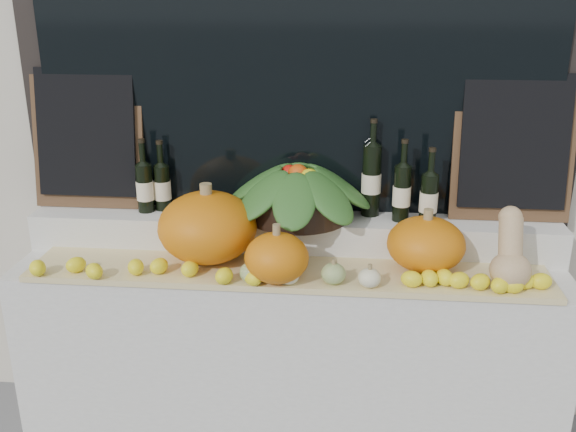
{
  "coord_description": "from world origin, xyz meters",
  "views": [
    {
      "loc": [
        0.23,
        -0.95,
        2.0
      ],
      "look_at": [
        0.0,
        1.45,
        1.12
      ],
      "focal_mm": 40.0,
      "sensor_mm": 36.0,
      "label": 1
    }
  ],
  "objects_px": {
    "pumpkin_left": "(208,227)",
    "butternut_squash": "(510,255)",
    "pumpkin_right": "(426,244)",
    "wine_bottle_tall": "(371,180)",
    "produce_bowl": "(298,191)"
  },
  "relations": [
    {
      "from": "pumpkin_right",
      "to": "produce_bowl",
      "type": "relative_size",
      "value": 0.47
    },
    {
      "from": "pumpkin_right",
      "to": "butternut_squash",
      "type": "relative_size",
      "value": 1.06
    },
    {
      "from": "pumpkin_left",
      "to": "butternut_squash",
      "type": "bearing_deg",
      "value": -5.91
    },
    {
      "from": "pumpkin_left",
      "to": "butternut_squash",
      "type": "distance_m",
      "value": 1.2
    },
    {
      "from": "pumpkin_right",
      "to": "wine_bottle_tall",
      "type": "distance_m",
      "value": 0.38
    },
    {
      "from": "pumpkin_right",
      "to": "butternut_squash",
      "type": "bearing_deg",
      "value": -20.78
    },
    {
      "from": "produce_bowl",
      "to": "wine_bottle_tall",
      "type": "relative_size",
      "value": 1.59
    },
    {
      "from": "butternut_squash",
      "to": "pumpkin_left",
      "type": "bearing_deg",
      "value": 174.09
    },
    {
      "from": "pumpkin_right",
      "to": "wine_bottle_tall",
      "type": "bearing_deg",
      "value": 130.49
    },
    {
      "from": "pumpkin_left",
      "to": "butternut_squash",
      "type": "height_order",
      "value": "butternut_squash"
    },
    {
      "from": "pumpkin_left",
      "to": "produce_bowl",
      "type": "xyz_separation_m",
      "value": [
        0.36,
        0.18,
        0.11
      ]
    },
    {
      "from": "produce_bowl",
      "to": "wine_bottle_tall",
      "type": "height_order",
      "value": "wine_bottle_tall"
    },
    {
      "from": "pumpkin_left",
      "to": "pumpkin_right",
      "type": "distance_m",
      "value": 0.89
    },
    {
      "from": "pumpkin_left",
      "to": "pumpkin_right",
      "type": "relative_size",
      "value": 1.3
    },
    {
      "from": "pumpkin_left",
      "to": "wine_bottle_tall",
      "type": "distance_m",
      "value": 0.73
    }
  ]
}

